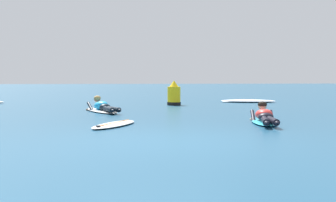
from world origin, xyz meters
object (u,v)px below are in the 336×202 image
drifting_surfboard (114,124)px  channel_marker_buoy (174,95)px  surfer_far (102,108)px  surfer_near (265,118)px

drifting_surfboard → channel_marker_buoy: (2.39, 7.59, 0.34)m
surfer_far → channel_marker_buoy: channel_marker_buoy is taller
surfer_far → channel_marker_buoy: (2.68, 3.35, 0.24)m
surfer_near → surfer_far: (-3.74, 4.14, -0.01)m
drifting_surfboard → surfer_near: bearing=1.6°
surfer_near → drifting_surfboard: surfer_near is taller
surfer_far → drifting_surfboard: bearing=-86.1°
surfer_near → surfer_far: 5.58m
surfer_near → surfer_far: same height
drifting_surfboard → channel_marker_buoy: size_ratio=2.10×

